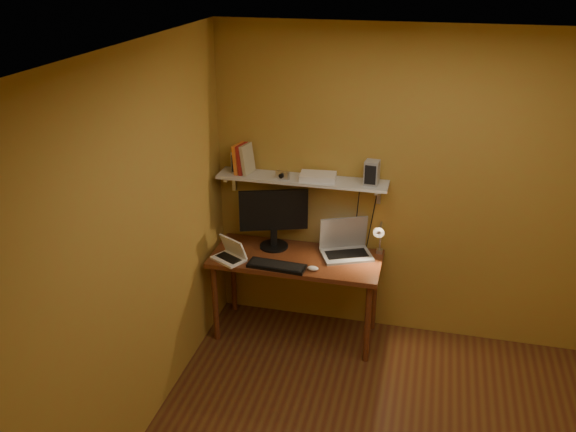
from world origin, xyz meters
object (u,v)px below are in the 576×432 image
(desk, at_px, (296,266))
(shelf_camera, at_px, (282,175))
(desk_lamp, at_px, (379,236))
(monitor, at_px, (274,216))
(speaker_left, at_px, (239,162))
(wall_shelf, at_px, (302,180))
(netbook, at_px, (231,253))
(laptop, at_px, (345,245))
(keyboard, at_px, (277,266))
(speaker_right, at_px, (372,173))
(router, at_px, (318,177))
(mouse, at_px, (313,268))

(desk, bearing_deg, shelf_camera, 138.74)
(desk_lamp, bearing_deg, monitor, 179.69)
(speaker_left, bearing_deg, shelf_camera, 7.92)
(wall_shelf, distance_m, netbook, 0.84)
(desk, distance_m, desk_lamp, 0.73)
(laptop, bearing_deg, keyboard, -166.47)
(monitor, height_order, keyboard, monitor)
(shelf_camera, bearing_deg, desk_lamp, -0.28)
(speaker_right, bearing_deg, monitor, -170.52)
(monitor, xyz_separation_m, speaker_left, (-0.30, 0.06, 0.43))
(router, bearing_deg, keyboard, -120.80)
(keyboard, bearing_deg, desk_lamp, 27.33)
(speaker_left, xyz_separation_m, router, (0.66, 0.01, -0.07))
(laptop, distance_m, keyboard, 0.62)
(desk, height_order, netbook, netbook)
(shelf_camera, bearing_deg, speaker_right, 3.91)
(monitor, distance_m, shelf_camera, 0.38)
(desk_lamp, bearing_deg, mouse, -146.57)
(desk, height_order, monitor, monitor)
(laptop, bearing_deg, speaker_left, 154.51)
(desk_lamp, relative_size, router, 1.30)
(keyboard, bearing_deg, shelf_camera, 99.99)
(speaker_left, bearing_deg, desk, -3.08)
(monitor, bearing_deg, wall_shelf, -3.72)
(desk_lamp, bearing_deg, netbook, -165.94)
(keyboard, relative_size, mouse, 5.03)
(keyboard, distance_m, router, 0.79)
(desk, bearing_deg, laptop, 23.23)
(keyboard, xyz_separation_m, speaker_right, (0.67, 0.39, 0.71))
(monitor, bearing_deg, speaker_right, -15.90)
(laptop, relative_size, speaker_right, 2.47)
(monitor, height_order, laptop, monitor)
(desk_lamp, bearing_deg, speaker_left, 177.10)
(desk, distance_m, speaker_left, 0.98)
(monitor, relative_size, laptop, 1.14)
(keyboard, bearing_deg, mouse, 7.99)
(netbook, xyz_separation_m, keyboard, (0.40, -0.05, -0.04))
(speaker_right, bearing_deg, keyboard, -143.80)
(mouse, bearing_deg, wall_shelf, 120.76)
(mouse, relative_size, shelf_camera, 0.80)
(desk_lamp, height_order, shelf_camera, shelf_camera)
(router, bearing_deg, speaker_right, -1.81)
(monitor, bearing_deg, netbook, -153.07)
(laptop, xyz_separation_m, keyboard, (-0.49, -0.38, -0.07))
(mouse, distance_m, router, 0.74)
(speaker_right, bearing_deg, speaker_left, -174.38)
(wall_shelf, xyz_separation_m, monitor, (-0.23, -0.06, -0.32))
(wall_shelf, xyz_separation_m, speaker_right, (0.56, -0.02, 0.11))
(mouse, height_order, speaker_right, speaker_right)
(laptop, xyz_separation_m, netbook, (-0.89, -0.33, -0.03))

